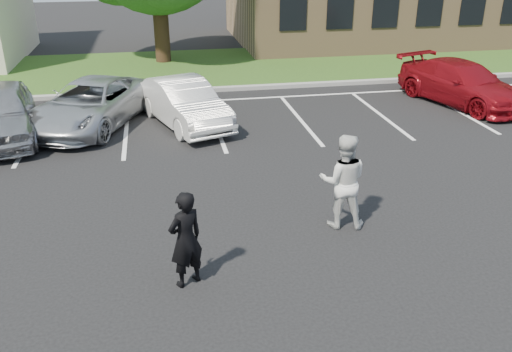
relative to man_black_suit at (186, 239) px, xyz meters
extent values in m
plane|color=black|center=(1.50, 0.54, -0.88)|extent=(90.00, 90.00, 0.00)
cube|color=gray|center=(1.50, 12.54, -0.80)|extent=(40.00, 0.30, 0.15)
cube|color=#284419|center=(1.50, 16.54, -0.84)|extent=(44.00, 8.00, 0.08)
cube|color=white|center=(-4.10, 8.54, -0.87)|extent=(0.12, 5.20, 0.01)
cube|color=white|center=(-1.30, 8.54, -0.87)|extent=(0.12, 5.20, 0.01)
cube|color=white|center=(1.50, 8.54, -0.87)|extent=(0.12, 5.20, 0.01)
cube|color=white|center=(4.30, 8.54, -0.87)|extent=(0.12, 5.20, 0.01)
cube|color=white|center=(7.10, 8.54, -0.87)|extent=(0.12, 5.20, 0.01)
cube|color=white|center=(9.90, 8.54, -0.87)|extent=(0.12, 5.20, 0.01)
cube|color=white|center=(2.90, 11.24, -0.87)|extent=(34.00, 0.12, 0.01)
cube|color=black|center=(6.30, 17.51, 1.32)|extent=(1.30, 0.06, 1.60)
cube|color=black|center=(8.60, 17.51, 1.32)|extent=(1.30, 0.06, 1.60)
cube|color=black|center=(10.90, 17.51, 1.32)|extent=(1.30, 0.06, 1.60)
cube|color=black|center=(13.20, 17.51, 1.32)|extent=(1.30, 0.06, 1.60)
cube|color=black|center=(15.50, 17.51, 1.32)|extent=(1.30, 0.06, 1.60)
cylinder|color=black|center=(0.17, 18.05, 0.72)|extent=(0.70, 0.70, 3.20)
imported|color=black|center=(0.00, 0.00, 0.00)|extent=(0.77, 0.68, 1.76)
imported|color=silver|center=(3.29, 1.50, 0.12)|extent=(1.13, 0.98, 2.00)
imported|color=#9FA0A4|center=(-4.84, 8.38, -0.06)|extent=(2.75, 5.05, 1.63)
imported|color=#B1B4B9|center=(-2.33, 9.09, -0.16)|extent=(4.19, 5.69, 1.44)
imported|color=silver|center=(0.54, 8.65, -0.16)|extent=(2.91, 4.65, 1.45)
imported|color=maroon|center=(10.41, 9.22, -0.14)|extent=(3.51, 5.47, 1.48)
camera|label=1|loc=(-0.30, -7.96, 4.69)|focal=38.00mm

